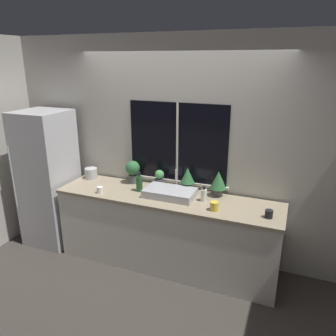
{
  "coord_description": "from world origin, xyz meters",
  "views": [
    {
      "loc": [
        1.32,
        -2.92,
        2.41
      ],
      "look_at": [
        0.02,
        0.31,
        1.25
      ],
      "focal_mm": 35.0,
      "sensor_mm": 36.0,
      "label": 1
    }
  ],
  "objects_px": {
    "potted_plant_far_left": "(133,170)",
    "potted_plant_far_right": "(218,181)",
    "sink": "(170,193)",
    "potted_plant_center_right": "(188,177)",
    "mug_white": "(100,190)",
    "mug_yellow": "(214,206)",
    "bottle_tall": "(139,183)",
    "mug_black": "(269,214)",
    "refrigerator": "(48,179)",
    "potted_plant_center_left": "(159,179)",
    "soap_bottle": "(204,195)",
    "kettle": "(91,173)"
  },
  "relations": [
    {
      "from": "refrigerator",
      "to": "bottle_tall",
      "type": "bearing_deg",
      "value": 3.35
    },
    {
      "from": "sink",
      "to": "potted_plant_center_right",
      "type": "xyz_separation_m",
      "value": [
        0.13,
        0.23,
        0.13
      ]
    },
    {
      "from": "sink",
      "to": "potted_plant_center_left",
      "type": "relative_size",
      "value": 2.64
    },
    {
      "from": "soap_bottle",
      "to": "mug_white",
      "type": "relative_size",
      "value": 2.29
    },
    {
      "from": "potted_plant_center_left",
      "to": "kettle",
      "type": "relative_size",
      "value": 1.35
    },
    {
      "from": "mug_white",
      "to": "refrigerator",
      "type": "bearing_deg",
      "value": 170.53
    },
    {
      "from": "sink",
      "to": "mug_white",
      "type": "xyz_separation_m",
      "value": [
        -0.81,
        -0.21,
        -0.01
      ]
    },
    {
      "from": "potted_plant_center_right",
      "to": "bottle_tall",
      "type": "relative_size",
      "value": 1.21
    },
    {
      "from": "mug_white",
      "to": "mug_yellow",
      "type": "bearing_deg",
      "value": 1.95
    },
    {
      "from": "mug_black",
      "to": "potted_plant_far_right",
      "type": "bearing_deg",
      "value": 149.57
    },
    {
      "from": "potted_plant_far_left",
      "to": "potted_plant_far_right",
      "type": "bearing_deg",
      "value": 0.0
    },
    {
      "from": "potted_plant_far_right",
      "to": "mug_black",
      "type": "bearing_deg",
      "value": -30.43
    },
    {
      "from": "potted_plant_center_right",
      "to": "mug_yellow",
      "type": "xyz_separation_m",
      "value": [
        0.43,
        -0.4,
        -0.13
      ]
    },
    {
      "from": "bottle_tall",
      "to": "mug_white",
      "type": "relative_size",
      "value": 3.14
    },
    {
      "from": "potted_plant_center_left",
      "to": "mug_white",
      "type": "distance_m",
      "value": 0.73
    },
    {
      "from": "potted_plant_far_right",
      "to": "kettle",
      "type": "distance_m",
      "value": 1.71
    },
    {
      "from": "soap_bottle",
      "to": "mug_black",
      "type": "distance_m",
      "value": 0.74
    },
    {
      "from": "refrigerator",
      "to": "potted_plant_far_right",
      "type": "relative_size",
      "value": 6.0
    },
    {
      "from": "mug_yellow",
      "to": "potted_plant_center_left",
      "type": "bearing_deg",
      "value": 153.58
    },
    {
      "from": "potted_plant_center_left",
      "to": "sink",
      "type": "bearing_deg",
      "value": -44.6
    },
    {
      "from": "potted_plant_center_right",
      "to": "mug_white",
      "type": "xyz_separation_m",
      "value": [
        -0.94,
        -0.44,
        -0.14
      ]
    },
    {
      "from": "potted_plant_far_left",
      "to": "soap_bottle",
      "type": "relative_size",
      "value": 1.67
    },
    {
      "from": "mug_white",
      "to": "mug_yellow",
      "type": "relative_size",
      "value": 0.8
    },
    {
      "from": "sink",
      "to": "mug_black",
      "type": "relative_size",
      "value": 7.02
    },
    {
      "from": "sink",
      "to": "mug_white",
      "type": "relative_size",
      "value": 7.55
    },
    {
      "from": "refrigerator",
      "to": "mug_black",
      "type": "xyz_separation_m",
      "value": [
        2.83,
        -0.07,
        0.04
      ]
    },
    {
      "from": "sink",
      "to": "potted_plant_center_right",
      "type": "distance_m",
      "value": 0.29
    },
    {
      "from": "refrigerator",
      "to": "mug_yellow",
      "type": "distance_m",
      "value": 2.29
    },
    {
      "from": "soap_bottle",
      "to": "mug_white",
      "type": "distance_m",
      "value": 1.23
    },
    {
      "from": "potted_plant_far_right",
      "to": "mug_yellow",
      "type": "xyz_separation_m",
      "value": [
        0.06,
        -0.4,
        -0.13
      ]
    },
    {
      "from": "sink",
      "to": "potted_plant_far_right",
      "type": "xyz_separation_m",
      "value": [
        0.51,
        0.23,
        0.13
      ]
    },
    {
      "from": "kettle",
      "to": "potted_plant_center_left",
      "type": "bearing_deg",
      "value": 3.0
    },
    {
      "from": "potted_plant_far_left",
      "to": "mug_yellow",
      "type": "distance_m",
      "value": 1.24
    },
    {
      "from": "soap_bottle",
      "to": "mug_yellow",
      "type": "distance_m",
      "value": 0.26
    },
    {
      "from": "potted_plant_center_left",
      "to": "potted_plant_far_right",
      "type": "bearing_deg",
      "value": 0.0
    },
    {
      "from": "potted_plant_far_right",
      "to": "soap_bottle",
      "type": "bearing_deg",
      "value": -118.5
    },
    {
      "from": "soap_bottle",
      "to": "mug_yellow",
      "type": "bearing_deg",
      "value": -48.54
    },
    {
      "from": "refrigerator",
      "to": "mug_black",
      "type": "bearing_deg",
      "value": -1.34
    },
    {
      "from": "potted_plant_center_left",
      "to": "mug_black",
      "type": "relative_size",
      "value": 2.66
    },
    {
      "from": "sink",
      "to": "soap_bottle",
      "type": "bearing_deg",
      "value": 3.53
    },
    {
      "from": "potted_plant_center_left",
      "to": "bottle_tall",
      "type": "distance_m",
      "value": 0.27
    },
    {
      "from": "mug_yellow",
      "to": "soap_bottle",
      "type": "bearing_deg",
      "value": 131.46
    },
    {
      "from": "mug_white",
      "to": "kettle",
      "type": "bearing_deg",
      "value": 134.9
    },
    {
      "from": "soap_bottle",
      "to": "mug_black",
      "type": "relative_size",
      "value": 2.13
    },
    {
      "from": "potted_plant_center_left",
      "to": "potted_plant_far_right",
      "type": "xyz_separation_m",
      "value": [
        0.74,
        0.0,
        0.07
      ]
    },
    {
      "from": "potted_plant_far_left",
      "to": "potted_plant_far_right",
      "type": "relative_size",
      "value": 0.98
    },
    {
      "from": "mug_white",
      "to": "mug_black",
      "type": "xyz_separation_m",
      "value": [
        1.93,
        0.09,
        0.0
      ]
    },
    {
      "from": "potted_plant_far_right",
      "to": "bottle_tall",
      "type": "xyz_separation_m",
      "value": [
        -0.91,
        -0.21,
        -0.08
      ]
    },
    {
      "from": "potted_plant_center_right",
      "to": "mug_black",
      "type": "height_order",
      "value": "potted_plant_center_right"
    },
    {
      "from": "bottle_tall",
      "to": "mug_black",
      "type": "bearing_deg",
      "value": -5.39
    }
  ]
}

